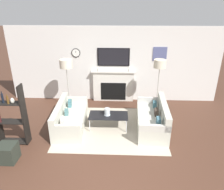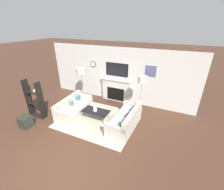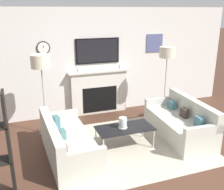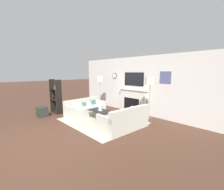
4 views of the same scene
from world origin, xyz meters
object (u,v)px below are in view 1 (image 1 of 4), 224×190
object	(u,v)px
floor_lamp_right	(160,65)
shelf_unit	(10,116)
couch_left	(70,119)
ottoman	(8,153)
coffee_table	(108,116)
hurricane_candle	(107,112)
couch_right	(153,120)
floor_lamp_left	(66,64)

from	to	relation	value
floor_lamp_right	shelf_unit	xyz separation A→B (m)	(-4.00, -1.94, -0.84)
couch_left	floor_lamp_right	bearing A→B (deg)	22.49
ottoman	coffee_table	bearing A→B (deg)	34.11
hurricane_candle	shelf_unit	bearing A→B (deg)	-161.11
couch_right	hurricane_candle	xyz separation A→B (m)	(-1.34, 0.00, 0.22)
couch_right	floor_lamp_right	size ratio (longest dim) A/B	1.01
couch_left	coffee_table	world-z (taller)	couch_left
couch_right	shelf_unit	size ratio (longest dim) A/B	1.12
couch_left	shelf_unit	bearing A→B (deg)	-147.56
couch_right	ottoman	bearing A→B (deg)	-156.58
shelf_unit	couch_right	bearing A→B (deg)	12.38
couch_right	shelf_unit	world-z (taller)	shelf_unit
floor_lamp_left	hurricane_candle	bearing A→B (deg)	-39.24
couch_left	coffee_table	size ratio (longest dim) A/B	1.67
floor_lamp_left	couch_left	bearing A→B (deg)	-77.02
coffee_table	floor_lamp_left	xyz separation A→B (m)	(-1.41, 1.13, 1.21)
couch_left	coffee_table	xyz separation A→B (m)	(1.15, -0.01, 0.13)
couch_left	floor_lamp_left	xyz separation A→B (m)	(-0.26, 1.12, 1.34)
coffee_table	floor_lamp_left	size ratio (longest dim) A/B	0.63
couch_right	shelf_unit	bearing A→B (deg)	-167.62
coffee_table	hurricane_candle	world-z (taller)	hurricane_candle
couch_left	couch_right	size ratio (longest dim) A/B	1.03
shelf_unit	ottoman	distance (m)	0.94
hurricane_candle	floor_lamp_right	distance (m)	2.25
coffee_table	couch_left	bearing A→B (deg)	179.41
couch_right	floor_lamp_right	distance (m)	1.76
couch_left	hurricane_candle	bearing A→B (deg)	0.02
couch_right	floor_lamp_left	size ratio (longest dim) A/B	1.03
couch_left	floor_lamp_right	xyz separation A→B (m)	(2.71, 1.12, 1.37)
floor_lamp_left	shelf_unit	distance (m)	2.35
couch_left	ottoman	size ratio (longest dim) A/B	4.33
floor_lamp_right	shelf_unit	size ratio (longest dim) A/B	1.10
floor_lamp_right	ottoman	xyz separation A→B (m)	(-3.83, -2.67, -1.42)
hurricane_candle	couch_left	bearing A→B (deg)	-179.98
floor_lamp_left	ottoman	distance (m)	3.13
couch_left	hurricane_candle	size ratio (longest dim) A/B	8.82
coffee_table	hurricane_candle	bearing A→B (deg)	161.25
couch_right	ottoman	xyz separation A→B (m)	(-3.57, -1.55, -0.08)
couch_left	coffee_table	distance (m)	1.16
coffee_table	shelf_unit	xyz separation A→B (m)	(-2.44, -0.81, 0.40)
couch_right	hurricane_candle	world-z (taller)	couch_right
floor_lamp_left	shelf_unit	xyz separation A→B (m)	(-1.04, -1.94, -0.81)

